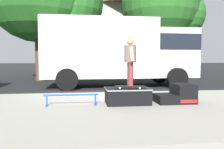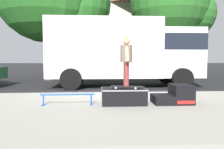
{
  "view_description": "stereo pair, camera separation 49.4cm",
  "coord_description": "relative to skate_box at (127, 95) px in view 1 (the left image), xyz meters",
  "views": [
    {
      "loc": [
        -0.63,
        -8.37,
        1.26
      ],
      "look_at": [
        0.3,
        -1.14,
        0.78
      ],
      "focal_mm": 36.62,
      "sensor_mm": 36.0,
      "label": 1
    },
    {
      "loc": [
        -0.14,
        -8.42,
        1.26
      ],
      "look_at": [
        0.3,
        -1.14,
        0.78
      ],
      "focal_mm": 36.62,
      "sensor_mm": 36.0,
      "label": 2
    }
  ],
  "objects": [
    {
      "name": "skater_kid",
      "position": [
        0.06,
        -0.05,
        1.0
      ],
      "size": [
        0.31,
        0.65,
        1.26
      ],
      "color": "brown",
      "rests_on": "skateboard"
    },
    {
      "name": "house_behind",
      "position": [
        2.52,
        16.99,
        3.91
      ],
      "size": [
        9.54,
        8.22,
        8.4
      ],
      "color": "beige",
      "rests_on": "ground"
    },
    {
      "name": "street_tree_neighbour",
      "position": [
        4.48,
        9.69,
        4.56
      ],
      "size": [
        5.81,
        5.28,
        7.7
      ],
      "color": "brown",
      "rests_on": "ground"
    },
    {
      "name": "kicker_ramp",
      "position": [
        1.35,
        -0.0,
        -0.01
      ],
      "size": [
        0.99,
        0.7,
        0.49
      ],
      "color": "black",
      "rests_on": "sidewalk_slab"
    },
    {
      "name": "ground_plane",
      "position": [
        -0.51,
        2.63,
        -0.33
      ],
      "size": [
        140.0,
        140.0,
        0.0
      ],
      "primitive_type": "plane",
      "color": "black"
    },
    {
      "name": "skate_box",
      "position": [
        0.0,
        0.0,
        0.0
      ],
      "size": [
        1.13,
        0.73,
        0.4
      ],
      "color": "black",
      "rests_on": "sidewalk_slab"
    },
    {
      "name": "sidewalk_slab",
      "position": [
        -0.51,
        -0.37,
        -0.27
      ],
      "size": [
        50.0,
        5.0,
        0.12
      ],
      "primitive_type": "cube",
      "color": "gray",
      "rests_on": "ground"
    },
    {
      "name": "box_truck",
      "position": [
        0.6,
        4.83,
        1.37
      ],
      "size": [
        6.91,
        2.63,
        3.05
      ],
      "color": "silver",
      "rests_on": "ground"
    },
    {
      "name": "skateboard",
      "position": [
        0.06,
        -0.05,
        0.24
      ],
      "size": [
        0.81,
        0.39,
        0.07
      ],
      "color": "black",
      "rests_on": "skate_box"
    },
    {
      "name": "grind_rail",
      "position": [
        -1.43,
        -0.04,
        -0.0
      ],
      "size": [
        1.35,
        0.28,
        0.29
      ],
      "color": "blue",
      "rests_on": "sidewalk_slab"
    }
  ]
}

